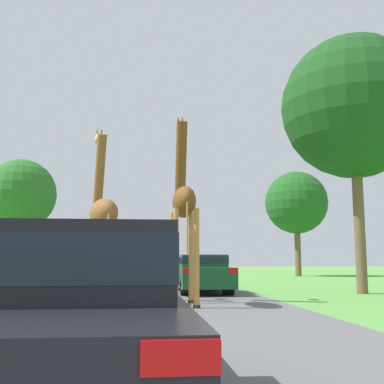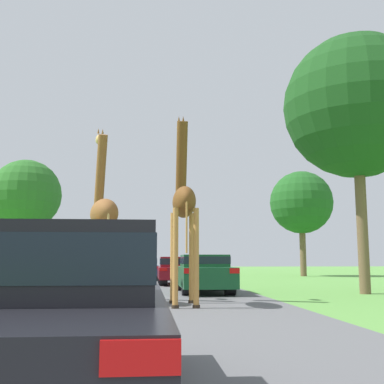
{
  "view_description": "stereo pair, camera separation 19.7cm",
  "coord_description": "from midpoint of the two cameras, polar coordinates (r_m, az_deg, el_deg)",
  "views": [
    {
      "loc": [
        -0.32,
        0.99,
        1.2
      ],
      "look_at": [
        1.03,
        13.69,
        2.99
      ],
      "focal_mm": 45.0,
      "sensor_mm": 36.0,
      "label": 1
    },
    {
      "loc": [
        -0.12,
        0.97,
        1.2
      ],
      "look_at": [
        1.03,
        13.69,
        2.99
      ],
      "focal_mm": 45.0,
      "sensor_mm": 36.0,
      "label": 2
    }
  ],
  "objects": [
    {
      "name": "giraffe_near_road",
      "position": [
        13.06,
        -0.58,
        -1.07
      ],
      "size": [
        0.71,
        2.81,
        5.51
      ],
      "rotation": [
        0.0,
        0.0,
        -0.0
      ],
      "color": "#B77F3D",
      "rests_on": "ground"
    },
    {
      "name": "car_queue_right",
      "position": [
        23.45,
        -1.34,
        -9.16
      ],
      "size": [
        1.97,
        4.04,
        1.31
      ],
      "color": "maroon",
      "rests_on": "ground"
    },
    {
      "name": "car_lead_maroon",
      "position": [
        4.22,
        -14.9,
        -13.42
      ],
      "size": [
        1.85,
        4.21,
        1.46
      ],
      "color": "black",
      "rests_on": "ground"
    },
    {
      "name": "tree_right_cluster",
      "position": [
        35.87,
        12.99,
        -1.25
      ],
      "size": [
        4.54,
        4.54,
        7.57
      ],
      "color": "brown",
      "rests_on": "ground"
    },
    {
      "name": "car_far_ahead",
      "position": [
        29.2,
        -5.64,
        -8.93
      ],
      "size": [
        1.81,
        4.67,
        1.26
      ],
      "color": "navy",
      "rests_on": "ground"
    },
    {
      "name": "car_queue_left",
      "position": [
        17.66,
        1.77,
        -9.51
      ],
      "size": [
        1.79,
        4.35,
        1.36
      ],
      "color": "#144C28",
      "rests_on": "ground"
    },
    {
      "name": "tree_left_edge",
      "position": [
        18.94,
        19.18,
        9.52
      ],
      "size": [
        5.28,
        5.28,
        9.41
      ],
      "color": "brown",
      "rests_on": "ground"
    },
    {
      "name": "tree_far_right",
      "position": [
        33.67,
        -18.92,
        -0.37
      ],
      "size": [
        4.63,
        4.63,
        7.76
      ],
      "color": "brown",
      "rests_on": "ground"
    },
    {
      "name": "road",
      "position": [
        29.04,
        -4.83,
        -10.3
      ],
      "size": [
        7.35,
        120.0,
        0.0
      ],
      "color": "#5B5B5E",
      "rests_on": "ground"
    },
    {
      "name": "giraffe_companion",
      "position": [
        13.55,
        -10.06,
        -2.88
      ],
      "size": [
        1.11,
        2.63,
        5.19
      ],
      "rotation": [
        0.0,
        0.0,
        0.23
      ],
      "color": "tan",
      "rests_on": "ground"
    }
  ]
}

